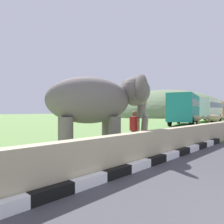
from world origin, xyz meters
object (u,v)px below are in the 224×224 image
bus_white (208,108)px  cow_near (195,118)px  bus_teal (185,107)px  cow_mid (214,118)px  elephant (98,102)px  bus_orange (216,109)px  person_handler (134,128)px

bus_white → cow_near: 13.22m
bus_teal → cow_mid: (0.09, -3.19, -1.21)m
elephant → bus_white: bus_white is taller
elephant → bus_teal: bus_teal is taller
bus_orange → cow_mid: bearing=-163.5°
cow_near → person_handler: bearing=-166.8°
elephant → person_handler: elephant is taller
cow_near → bus_orange: bearing=12.6°
cow_near → cow_mid: same height
cow_near → cow_mid: (2.10, -1.21, 0.00)m
bus_white → cow_near: size_ratio=4.92×
bus_teal → cow_mid: bearing=-88.5°
elephant → cow_near: (16.26, 2.99, -1.10)m
person_handler → cow_near: 15.04m
bus_white → cow_near: (-12.80, -3.06, -1.21)m
bus_teal → bus_white: size_ratio=0.92×
bus_teal → cow_near: bus_teal is taller
person_handler → cow_mid: size_ratio=0.97×
bus_teal → bus_orange: same height
elephant → bus_white: size_ratio=0.42×
person_handler → bus_orange: size_ratio=0.17×
person_handler → bus_orange: bearing=12.8°
cow_mid → bus_orange: bearing=16.5°
elephant → bus_white: bearing=11.8°
bus_orange → cow_near: 25.77m
person_handler → cow_near: (14.64, 3.43, -0.06)m
bus_orange → elephant: bearing=-168.2°
bus_white → cow_mid: (-10.70, -4.26, -1.21)m
elephant → cow_mid: size_ratio=2.33×
cow_near → bus_teal: bearing=44.5°
bus_teal → person_handler: bearing=-162.0°
bus_teal → bus_white: same height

